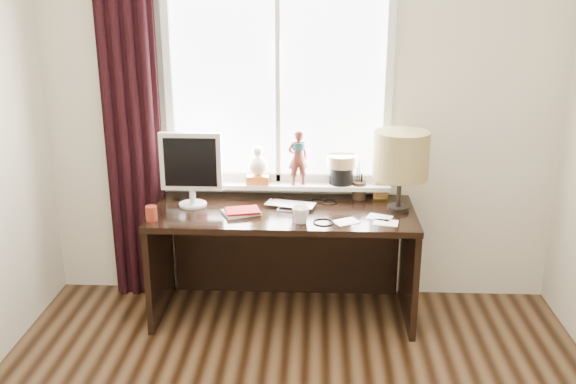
{
  "coord_description": "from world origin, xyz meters",
  "views": [
    {
      "loc": [
        0.11,
        -2.25,
        2.15
      ],
      "look_at": [
        -0.05,
        1.25,
        1.0
      ],
      "focal_mm": 40.0,
      "sensor_mm": 36.0,
      "label": 1
    }
  ],
  "objects_px": {
    "laptop": "(291,205)",
    "desk": "(284,240)",
    "table_lamp": "(401,156)",
    "mug": "(301,214)",
    "monitor": "(191,165)",
    "red_cup": "(151,213)"
  },
  "relations": [
    {
      "from": "laptop",
      "to": "desk",
      "type": "xyz_separation_m",
      "value": [
        -0.05,
        0.03,
        -0.26
      ]
    },
    {
      "from": "desk",
      "to": "table_lamp",
      "type": "bearing_deg",
      "value": -4.78
    },
    {
      "from": "mug",
      "to": "monitor",
      "type": "height_order",
      "value": "monitor"
    },
    {
      "from": "laptop",
      "to": "mug",
      "type": "bearing_deg",
      "value": -62.19
    },
    {
      "from": "laptop",
      "to": "monitor",
      "type": "distance_m",
      "value": 0.7
    },
    {
      "from": "monitor",
      "to": "table_lamp",
      "type": "xyz_separation_m",
      "value": [
        1.34,
        -0.03,
        0.09
      ]
    },
    {
      "from": "mug",
      "to": "table_lamp",
      "type": "bearing_deg",
      "value": 22.1
    },
    {
      "from": "mug",
      "to": "red_cup",
      "type": "height_order",
      "value": "mug"
    },
    {
      "from": "red_cup",
      "to": "monitor",
      "type": "distance_m",
      "value": 0.42
    },
    {
      "from": "laptop",
      "to": "mug",
      "type": "xyz_separation_m",
      "value": [
        0.07,
        -0.28,
        0.04
      ]
    },
    {
      "from": "mug",
      "to": "monitor",
      "type": "xyz_separation_m",
      "value": [
        -0.72,
        0.28,
        0.22
      ]
    },
    {
      "from": "mug",
      "to": "desk",
      "type": "height_order",
      "value": "mug"
    },
    {
      "from": "mug",
      "to": "monitor",
      "type": "relative_size",
      "value": 0.22
    },
    {
      "from": "mug",
      "to": "red_cup",
      "type": "bearing_deg",
      "value": -179.65
    },
    {
      "from": "table_lamp",
      "to": "red_cup",
      "type": "bearing_deg",
      "value": -170.52
    },
    {
      "from": "laptop",
      "to": "desk",
      "type": "height_order",
      "value": "laptop"
    },
    {
      "from": "mug",
      "to": "desk",
      "type": "bearing_deg",
      "value": 111.07
    },
    {
      "from": "monitor",
      "to": "table_lamp",
      "type": "relative_size",
      "value": 0.94
    },
    {
      "from": "desk",
      "to": "monitor",
      "type": "relative_size",
      "value": 3.47
    },
    {
      "from": "red_cup",
      "to": "desk",
      "type": "relative_size",
      "value": 0.05
    },
    {
      "from": "desk",
      "to": "monitor",
      "type": "bearing_deg",
      "value": -177.21
    },
    {
      "from": "monitor",
      "to": "mug",
      "type": "bearing_deg",
      "value": -21.57
    }
  ]
}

